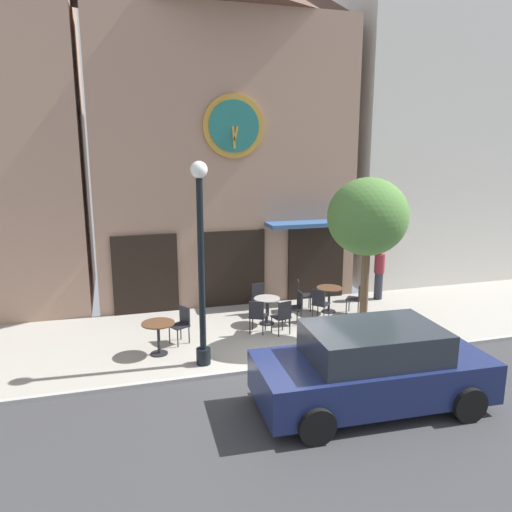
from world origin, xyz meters
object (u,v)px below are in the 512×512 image
Objects in this scene: cafe_table_near_door at (329,294)px; cafe_chair_corner at (182,322)px; cafe_chair_under_awning at (320,302)px; parked_car_navy at (372,368)px; street_tree at (368,218)px; cafe_table_leftmost at (267,306)px; cafe_chair_near_tree at (357,296)px; pedestrian_maroon at (379,272)px; cafe_chair_facing_street at (301,293)px; cafe_chair_near_lamp at (283,315)px; cafe_chair_right_end at (296,305)px; street_lamp at (201,265)px; cafe_chair_left_end at (259,297)px; cafe_chair_curbside at (257,314)px; cafe_table_rightmost at (158,331)px.

cafe_chair_corner is (-4.44, -1.11, -0.01)m from cafe_table_near_door.
cafe_chair_under_awning is 4.68m from parked_car_navy.
parked_car_navy is at bearing -115.41° from street_tree.
cafe_chair_corner is (-2.40, -0.67, 0.01)m from cafe_table_leftmost.
cafe_chair_near_tree is 1.79m from pedestrian_maroon.
cafe_chair_near_lamp is at bearing -124.82° from cafe_chair_facing_street.
cafe_chair_corner reaches higher than cafe_table_leftmost.
cafe_table_near_door is 0.79m from cafe_chair_near_tree.
cafe_chair_right_end is at bearing 8.31° from cafe_chair_corner.
cafe_chair_corner is (-0.29, 1.37, -1.73)m from street_lamp.
cafe_chair_near_tree is at bearing -30.74° from cafe_table_near_door.
cafe_table_near_door is (4.15, 2.48, -1.72)m from street_lamp.
cafe_chair_near_lamp is at bearing -85.70° from cafe_chair_left_end.
cafe_table_near_door is at bearing 73.96° from parked_car_navy.
cafe_chair_facing_street is (0.55, 1.02, 0.00)m from cafe_chair_right_end.
cafe_chair_under_awning is 1.75m from cafe_chair_left_end.
street_lamp is 2.67× the size of pedestrian_maroon.
cafe_chair_right_end is at bearing -14.69° from cafe_table_leftmost.
cafe_chair_left_end is (2.14, 2.85, -1.73)m from street_lamp.
cafe_chair_corner is at bearing 101.76° from street_lamp.
cafe_chair_corner is (-2.55, 0.20, 0.00)m from cafe_chair_near_lamp.
cafe_chair_curbside and cafe_chair_corner have the same top height.
cafe_table_near_door is (5.05, 1.68, -0.03)m from cafe_table_rightmost.
cafe_chair_under_awning and cafe_chair_right_end have the same top height.
cafe_chair_left_end is at bearing 71.30° from cafe_chair_curbside.
cafe_chair_under_awning reaches higher than cafe_table_rightmost.
cafe_chair_curbside is at bearing 1.01° from cafe_chair_corner.
cafe_table_near_door is 2.04m from cafe_chair_left_end.
cafe_chair_near_tree is at bearing 7.11° from cafe_chair_right_end.
cafe_chair_near_lamp is 1.00× the size of cafe_chair_under_awning.
cafe_table_leftmost is at bearing 15.50° from cafe_chair_corner.
cafe_chair_corner is at bearing -148.71° from cafe_chair_left_end.
cafe_chair_near_lamp reaches higher than cafe_table_rightmost.
cafe_chair_near_lamp is 1.00× the size of cafe_chair_curbside.
cafe_table_near_door is (0.04, 2.12, -2.53)m from street_tree.
cafe_chair_under_awning is at bearing -79.57° from cafe_chair_facing_street.
cafe_chair_facing_street is at bearing 152.30° from cafe_table_near_door.
cafe_chair_right_end is 0.21× the size of parked_car_navy.
street_tree reaches higher than parked_car_navy.
cafe_chair_right_end is 1.96m from cafe_chair_near_tree.
cafe_chair_facing_street is 2.79m from pedestrian_maroon.
cafe_table_rightmost is 0.86× the size of cafe_chair_right_end.
street_tree is 4.06m from cafe_chair_left_end.
cafe_chair_curbside is (-2.50, -1.08, -0.01)m from cafe_table_near_door.
pedestrian_maroon is at bearing 18.82° from cafe_table_rightmost.
cafe_chair_curbside is 4.89m from pedestrian_maroon.
cafe_table_near_door is 0.82× the size of cafe_chair_near_tree.
pedestrian_maroon is at bearing 19.94° from cafe_table_near_door.
cafe_table_rightmost is 0.86× the size of cafe_chair_curbside.
cafe_chair_near_tree and cafe_chair_curbside have the same top height.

